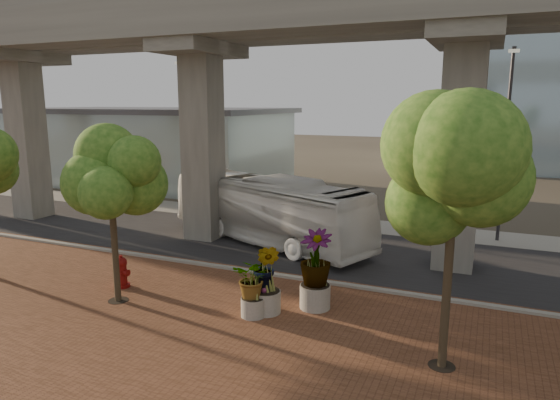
% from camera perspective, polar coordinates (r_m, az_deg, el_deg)
% --- Properties ---
extents(ground, '(160.00, 160.00, 0.00)m').
position_cam_1_polar(ground, '(21.61, 2.47, -7.27)').
color(ground, '#3B342A').
rests_on(ground, ground).
extents(brick_plaza, '(70.00, 13.00, 0.06)m').
position_cam_1_polar(brick_plaza, '(14.94, -8.87, -16.05)').
color(brick_plaza, brown).
rests_on(brick_plaza, ground).
extents(asphalt_road, '(90.00, 8.00, 0.04)m').
position_cam_1_polar(asphalt_road, '(23.40, 4.21, -5.79)').
color(asphalt_road, black).
rests_on(asphalt_road, ground).
extents(curb_strip, '(70.00, 0.25, 0.16)m').
position_cam_1_polar(curb_strip, '(19.83, 0.41, -8.74)').
color(curb_strip, gray).
rests_on(curb_strip, ground).
extents(far_sidewalk, '(90.00, 3.00, 0.06)m').
position_cam_1_polar(far_sidewalk, '(28.48, 7.81, -2.76)').
color(far_sidewalk, gray).
rests_on(far_sidewalk, ground).
extents(transit_viaduct, '(72.00, 5.60, 12.40)m').
position_cam_1_polar(transit_viaduct, '(22.39, 4.48, 12.30)').
color(transit_viaduct, gray).
rests_on(transit_viaduct, ground).
extents(station_pavilion, '(23.00, 13.00, 6.30)m').
position_cam_1_polar(station_pavilion, '(44.62, -14.62, 6.16)').
color(station_pavilion, '#A6BBBE').
rests_on(station_pavilion, ground).
extents(transit_bus, '(11.84, 7.05, 3.26)m').
position_cam_1_polar(transit_bus, '(24.45, -1.55, -1.12)').
color(transit_bus, white).
rests_on(transit_bus, ground).
extents(fire_hydrant, '(0.61, 0.55, 1.22)m').
position_cam_1_polar(fire_hydrant, '(19.54, -17.64, -7.83)').
color(fire_hydrant, maroon).
rests_on(fire_hydrant, ground).
extents(planter_front, '(1.76, 1.76, 1.94)m').
position_cam_1_polar(planter_front, '(16.05, -3.12, -9.26)').
color(planter_front, '#9F978F').
rests_on(planter_front, ground).
extents(planter_right, '(2.50, 2.50, 2.67)m').
position_cam_1_polar(planter_right, '(16.54, 4.08, -7.01)').
color(planter_right, '#9A948B').
rests_on(planter_right, ground).
extents(planter_left, '(2.10, 2.10, 2.31)m').
position_cam_1_polar(planter_left, '(16.24, -1.60, -8.15)').
color(planter_left, gray).
rests_on(planter_left, ground).
extents(street_tree_near_west, '(3.36, 3.36, 6.05)m').
position_cam_1_polar(street_tree_near_west, '(17.38, -18.88, 3.03)').
color(street_tree_near_west, '#443727').
rests_on(street_tree_near_west, ground).
extents(street_tree_near_east, '(4.12, 4.12, 6.68)m').
position_cam_1_polar(street_tree_near_east, '(12.80, 19.26, 1.60)').
color(street_tree_near_east, '#443727').
rests_on(street_tree_near_east, ground).
extents(streetlamp_west, '(0.46, 1.34, 9.22)m').
position_cam_1_polar(streetlamp_west, '(31.62, -10.13, 8.36)').
color(streetlamp_west, '#2F2E33').
rests_on(streetlamp_west, ground).
extents(streetlamp_east, '(0.46, 1.33, 9.21)m').
position_cam_1_polar(streetlamp_east, '(26.25, 24.46, 6.99)').
color(streetlamp_east, '#2D2C31').
rests_on(streetlamp_east, ground).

